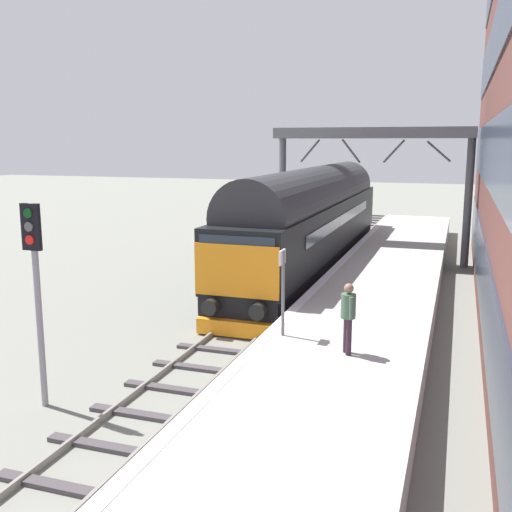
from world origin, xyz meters
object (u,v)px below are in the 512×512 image
(platform_number_sign, at_px, (283,280))
(signal_post_near, at_px, (36,279))
(waiting_passenger, at_px, (348,312))
(diesel_locomotive, at_px, (312,218))

(platform_number_sign, bearing_deg, signal_post_near, -141.57)
(platform_number_sign, height_order, waiting_passenger, platform_number_sign)
(platform_number_sign, relative_size, waiting_passenger, 1.32)
(signal_post_near, height_order, waiting_passenger, signal_post_near)
(diesel_locomotive, relative_size, signal_post_near, 4.30)
(signal_post_near, distance_m, waiting_passenger, 6.87)
(waiting_passenger, bearing_deg, diesel_locomotive, -10.50)
(signal_post_near, xyz_separation_m, waiting_passenger, (6.24, 2.74, -0.91))
(diesel_locomotive, height_order, signal_post_near, diesel_locomotive)
(diesel_locomotive, xyz_separation_m, signal_post_near, (-2.36, -15.36, 0.41))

